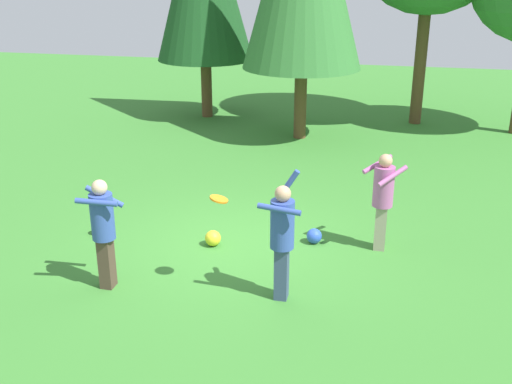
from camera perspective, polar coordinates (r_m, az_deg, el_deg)
ground_plane at (r=10.65m, az=-2.11°, el=-4.96°), size 40.00×40.00×0.00m
person_thrower at (r=8.62m, az=2.45°, el=-3.78°), size 0.61×0.51×1.92m
person_catcher at (r=9.20m, az=-14.03°, el=-2.97°), size 0.65×0.57×1.71m
person_bystander at (r=10.34m, az=11.72°, el=-0.16°), size 0.75×0.74×1.69m
frisbee at (r=8.71m, az=-3.47°, el=-0.66°), size 0.33×0.33×0.09m
ball_blue at (r=10.71m, az=5.43°, el=-4.09°), size 0.26×0.26×0.26m
ball_yellow at (r=10.60m, az=-4.02°, el=-4.30°), size 0.28×0.28×0.28m
ball_white at (r=11.38m, az=-14.53°, el=-3.31°), size 0.21×0.21×0.21m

